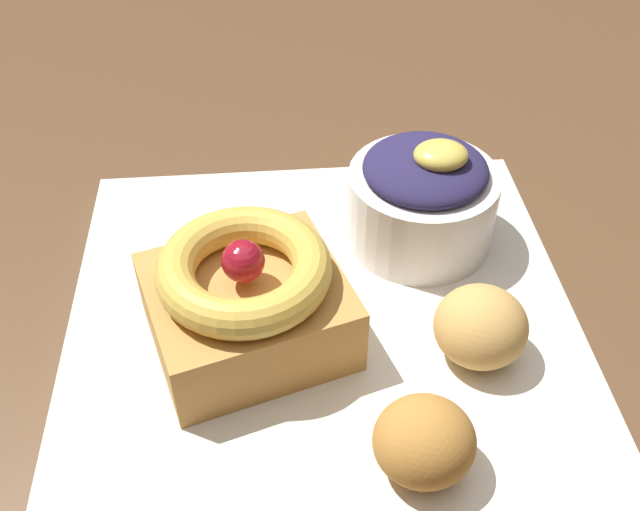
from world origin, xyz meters
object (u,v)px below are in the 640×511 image
berry_ramekin (422,198)px  fritter_front (424,441)px  fritter_middle (481,327)px  cake_slice (247,298)px  front_plate (323,325)px

berry_ramekin → fritter_front: berry_ramekin is taller
fritter_front → fritter_middle: (0.04, 0.06, 0.00)m
cake_slice → berry_ramekin: 0.13m
berry_ramekin → cake_slice: bearing=-144.9°
cake_slice → berry_ramekin: bearing=35.1°
cake_slice → fritter_middle: 0.12m
berry_ramekin → fritter_front: bearing=-100.0°
fritter_middle → front_plate: bearing=157.7°
front_plate → berry_ramekin: berry_ramekin is taller
front_plate → fritter_front: size_ratio=6.04×
fritter_front → fritter_middle: size_ratio=0.96×
front_plate → fritter_front: 0.11m
cake_slice → front_plate: bearing=15.8°
cake_slice → fritter_front: 0.11m
cake_slice → fritter_front: bearing=-47.8°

